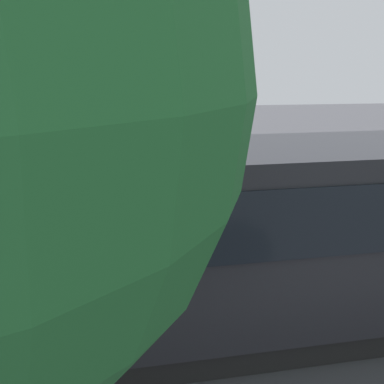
% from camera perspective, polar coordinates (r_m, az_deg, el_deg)
% --- Properties ---
extents(ground_plane, '(80.00, 80.00, 0.00)m').
position_cam_1_polar(ground_plane, '(12.34, 2.63, -5.02)').
color(ground_plane, '#424247').
extents(tour_bus, '(11.35, 2.80, 3.25)m').
position_cam_1_polar(tour_bus, '(7.41, 10.16, -6.33)').
color(tour_bus, '#26262B').
rests_on(tour_bus, ground_plane).
extents(spectator_far_left, '(0.57, 0.32, 1.69)m').
position_cam_1_polar(spectator_far_left, '(10.43, 8.76, -3.31)').
color(spectator_far_left, black).
rests_on(spectator_far_left, ground_plane).
extents(spectator_left, '(0.58, 0.34, 1.71)m').
position_cam_1_polar(spectator_left, '(9.94, 4.94, -4.14)').
color(spectator_left, '#473823').
rests_on(spectator_left, ground_plane).
extents(spectator_centre, '(0.57, 0.33, 1.82)m').
position_cam_1_polar(spectator_centre, '(9.78, 0.14, -3.91)').
color(spectator_centre, black).
rests_on(spectator_centre, ground_plane).
extents(spectator_right, '(0.57, 0.33, 1.68)m').
position_cam_1_polar(spectator_right, '(9.73, -5.91, -4.73)').
color(spectator_right, black).
rests_on(spectator_right, ground_plane).
extents(parked_motorcycle_silver, '(2.05, 0.61, 0.99)m').
position_cam_1_polar(parked_motorcycle_silver, '(10.17, 17.26, -7.58)').
color(parked_motorcycle_silver, black).
rests_on(parked_motorcycle_silver, ground_plane).
extents(stunt_motorcycle, '(1.78, 1.02, 1.90)m').
position_cam_1_polar(stunt_motorcycle, '(14.74, -4.12, 2.78)').
color(stunt_motorcycle, black).
rests_on(stunt_motorcycle, ground_plane).
extents(traffic_cone, '(0.34, 0.34, 0.63)m').
position_cam_1_polar(traffic_cone, '(14.63, 1.36, -0.33)').
color(traffic_cone, orange).
rests_on(traffic_cone, ground_plane).
extents(bay_line_a, '(0.13, 4.65, 0.01)m').
position_cam_1_polar(bay_line_a, '(14.29, 14.72, -2.54)').
color(bay_line_a, white).
rests_on(bay_line_a, ground_plane).
extents(bay_line_b, '(0.12, 4.54, 0.01)m').
position_cam_1_polar(bay_line_b, '(13.44, 4.11, -3.23)').
color(bay_line_b, white).
rests_on(bay_line_b, ground_plane).
extents(bay_line_c, '(0.12, 4.45, 0.01)m').
position_cam_1_polar(bay_line_c, '(13.09, -7.51, -3.86)').
color(bay_line_c, white).
rests_on(bay_line_c, ground_plane).
extents(bay_line_d, '(0.12, 3.83, 0.01)m').
position_cam_1_polar(bay_line_d, '(13.30, -19.26, -4.34)').
color(bay_line_d, white).
rests_on(bay_line_d, ground_plane).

